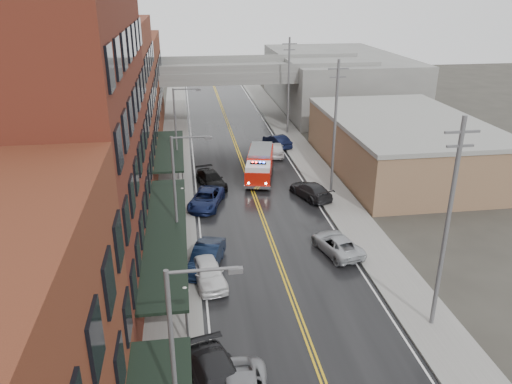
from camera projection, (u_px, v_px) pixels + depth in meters
road at (263, 219)px, 40.83m from camera, size 11.00×160.00×0.02m
sidewalk_left at (173, 224)px, 39.83m from camera, size 3.00×160.00×0.15m
sidewalk_right at (349, 213)px, 41.79m from camera, size 3.00×160.00×0.15m
curb_left at (194, 223)px, 40.05m from camera, size 0.30×160.00×0.15m
curb_right at (330, 214)px, 41.57m from camera, size 0.30×160.00×0.15m
brick_building_b at (59, 146)px, 29.22m from camera, size 9.00×20.00×18.00m
brick_building_c at (103, 106)px, 45.80m from camera, size 9.00×15.00×15.00m
brick_building_far at (123, 87)px, 62.37m from camera, size 9.00×20.00×12.00m
tan_building at (401, 146)px, 51.17m from camera, size 14.00×22.00×5.00m
right_far_block at (336, 80)px, 78.31m from camera, size 18.00×30.00×8.00m
awning_1 at (166, 231)px, 32.29m from camera, size 2.60×18.00×3.09m
awning_2 at (170, 150)px, 48.30m from camera, size 2.60×13.00×3.09m
globe_lamp_1 at (185, 300)px, 26.30m from camera, size 0.44×0.44×3.12m
globe_lamp_2 at (183, 197)px, 39.10m from camera, size 0.44×0.44×3.12m
street_lamp_0 at (180, 362)px, 17.86m from camera, size 2.64×0.22×9.00m
street_lamp_1 at (179, 193)px, 32.49m from camera, size 2.64×0.22×9.00m
street_lamp_2 at (178, 129)px, 47.13m from camera, size 2.64×0.22×9.00m
utility_pole_0 at (447, 224)px, 25.68m from camera, size 1.80×0.24×12.00m
utility_pole_1 at (335, 125)px, 43.97m from camera, size 1.80×0.24×12.00m
utility_pole_2 at (289, 84)px, 62.26m from camera, size 1.80×0.24×12.00m
overpass at (226, 79)px, 67.82m from camera, size 40.00×10.00×7.50m
fire_truck at (260, 164)px, 48.98m from camera, size 4.22×7.81×2.73m
parked_car_left_4 at (208, 272)px, 31.82m from camera, size 2.58×4.83×1.56m
parked_car_left_5 at (206, 257)px, 33.45m from camera, size 3.04×5.12×1.59m
parked_car_left_6 at (206, 199)px, 42.90m from camera, size 3.79×5.62×1.43m
parked_car_left_7 at (211, 179)px, 47.22m from camera, size 3.15×5.24×1.42m
parked_car_right_0 at (337, 244)px, 35.50m from camera, size 3.29×5.17×1.33m
parked_car_right_1 at (311, 190)px, 44.72m from camera, size 3.56×5.33×1.43m
parked_car_right_2 at (276, 149)px, 55.89m from camera, size 2.44×4.73×1.54m
parked_car_right_3 at (277, 141)px, 58.85m from camera, size 3.00×4.83×1.50m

